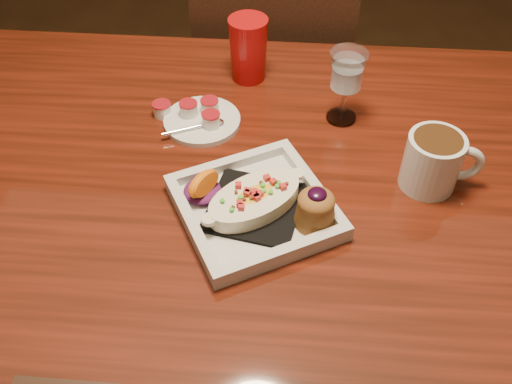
# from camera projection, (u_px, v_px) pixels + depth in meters

# --- Properties ---
(floor) EXTENTS (7.00, 7.00, 0.00)m
(floor) POSITION_uv_depth(u_px,v_px,m) (256.00, 370.00, 1.56)
(floor) COLOR #302010
(floor) RESTS_ON ground
(table) EXTENTS (1.50, 0.90, 0.75)m
(table) POSITION_uv_depth(u_px,v_px,m) (256.00, 209.00, 1.10)
(table) COLOR #631B0E
(table) RESTS_ON floor
(chair_far) EXTENTS (0.42, 0.42, 0.93)m
(chair_far) POSITION_uv_depth(u_px,v_px,m) (274.00, 83.00, 1.64)
(chair_far) COLOR black
(chair_far) RESTS_ON floor
(plate) EXTENTS (0.32, 0.32, 0.08)m
(plate) POSITION_uv_depth(u_px,v_px,m) (262.00, 205.00, 0.94)
(plate) COLOR silver
(plate) RESTS_ON table
(coffee_mug) EXTENTS (0.14, 0.10, 0.10)m
(coffee_mug) POSITION_uv_depth(u_px,v_px,m) (435.00, 160.00, 0.97)
(coffee_mug) COLOR silver
(coffee_mug) RESTS_ON table
(goblet) EXTENTS (0.07, 0.07, 0.15)m
(goblet) POSITION_uv_depth(u_px,v_px,m) (347.00, 74.00, 1.06)
(goblet) COLOR silver
(goblet) RESTS_ON table
(saucer) EXTENTS (0.15, 0.15, 0.10)m
(saucer) POSITION_uv_depth(u_px,v_px,m) (202.00, 119.00, 1.12)
(saucer) COLOR silver
(saucer) RESTS_ON table
(creamer_loose) EXTENTS (0.04, 0.04, 0.03)m
(creamer_loose) POSITION_uv_depth(u_px,v_px,m) (162.00, 109.00, 1.13)
(creamer_loose) COLOR white
(creamer_loose) RESTS_ON table
(red_tumbler) EXTENTS (0.08, 0.08, 0.14)m
(red_tumbler) POSITION_uv_depth(u_px,v_px,m) (248.00, 50.00, 1.19)
(red_tumbler) COLOR #AF0C0E
(red_tumbler) RESTS_ON table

